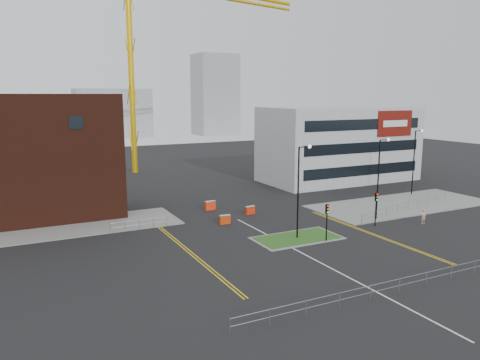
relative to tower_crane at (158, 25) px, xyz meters
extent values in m
plane|color=black|center=(-3.62, -56.43, -26.29)|extent=(200.00, 200.00, 0.00)
cube|color=slate|center=(-23.62, -34.43, -26.23)|extent=(28.00, 8.00, 0.12)
cube|color=slate|center=(18.38, -42.43, -26.23)|extent=(24.00, 10.00, 0.12)
cube|color=slate|center=(-1.62, -48.43, -26.25)|extent=(8.60, 4.60, 0.08)
cube|color=#21541C|center=(-1.62, -48.43, -26.23)|extent=(8.00, 4.00, 0.12)
cube|color=#431B10|center=(-23.62, -28.43, -19.29)|extent=(18.00, 10.00, 14.00)
cube|color=black|center=(-19.62, -33.45, -15.28)|extent=(1.40, 0.10, 1.40)
cube|color=#A9ABAE|center=(22.38, -24.43, -20.29)|extent=(25.00, 12.00, 12.00)
cube|color=black|center=(22.38, -30.45, -23.79)|extent=(22.00, 0.10, 1.60)
cube|color=black|center=(22.38, -30.45, -20.29)|extent=(22.00, 0.10, 1.60)
cube|color=black|center=(22.38, -30.45, -16.78)|extent=(22.00, 0.10, 1.60)
cube|color=#61110A|center=(28.38, -30.51, -16.78)|extent=(7.00, 0.15, 4.00)
cube|color=white|center=(28.38, -30.61, -16.78)|extent=(5.00, 0.05, 1.00)
cylinder|color=yellow|center=(-5.62, -1.43, -9.25)|extent=(1.00, 1.00, 34.08)
cylinder|color=black|center=(-1.62, -48.43, -21.79)|extent=(0.16, 0.16, 9.00)
cylinder|color=black|center=(-1.02, -48.43, -17.29)|extent=(1.20, 0.10, 0.10)
sphere|color=silver|center=(-0.42, -48.43, -17.29)|extent=(0.36, 0.36, 0.36)
cylinder|color=black|center=(10.38, -46.43, -21.79)|extent=(0.16, 0.16, 9.00)
cylinder|color=black|center=(10.98, -46.43, -17.29)|extent=(1.20, 0.10, 0.10)
sphere|color=silver|center=(11.58, -46.43, -17.29)|extent=(0.36, 0.36, 0.36)
cylinder|color=black|center=(24.38, -38.43, -21.79)|extent=(0.16, 0.16, 9.00)
cylinder|color=black|center=(24.98, -38.43, -17.29)|extent=(1.20, 0.10, 0.10)
sphere|color=silver|center=(25.58, -38.43, -17.29)|extent=(0.36, 0.36, 0.36)
cylinder|color=black|center=(0.38, -50.43, -24.79)|extent=(0.12, 0.12, 3.00)
cube|color=black|center=(0.38, -50.43, -23.09)|extent=(0.28, 0.22, 0.90)
sphere|color=red|center=(0.38, -50.56, -22.79)|extent=(0.18, 0.18, 0.18)
sphere|color=orange|center=(0.38, -50.56, -23.09)|extent=(0.18, 0.18, 0.18)
sphere|color=#0CCC33|center=(0.38, -50.56, -23.39)|extent=(0.18, 0.18, 0.18)
cylinder|color=black|center=(8.38, -48.43, -24.79)|extent=(0.12, 0.12, 3.00)
cube|color=black|center=(8.38, -48.43, -23.09)|extent=(0.28, 0.22, 0.90)
sphere|color=red|center=(8.38, -48.56, -22.79)|extent=(0.18, 0.18, 0.18)
sphere|color=orange|center=(8.38, -48.56, -23.09)|extent=(0.18, 0.18, 0.18)
sphere|color=#0CCC33|center=(8.38, -48.56, -23.39)|extent=(0.18, 0.18, 0.18)
cylinder|color=gray|center=(-3.62, -62.43, -25.24)|extent=(24.00, 0.04, 0.04)
cylinder|color=gray|center=(-3.62, -62.43, -25.74)|extent=(24.00, 0.04, 0.04)
cylinder|color=gray|center=(-15.62, -62.43, -25.74)|extent=(0.05, 0.05, 1.10)
cylinder|color=gray|center=(-14.62, -38.43, -25.24)|extent=(6.00, 0.04, 0.04)
cylinder|color=gray|center=(-14.62, -38.43, -25.74)|extent=(6.00, 0.04, 0.04)
cylinder|color=gray|center=(-17.62, -38.43, -25.74)|extent=(0.05, 0.05, 1.10)
cylinder|color=gray|center=(-11.62, -38.43, -25.74)|extent=(0.05, 0.05, 1.10)
cylinder|color=gray|center=(16.88, -44.93, -25.24)|extent=(19.01, 5.04, 0.04)
cylinder|color=gray|center=(16.88, -44.93, -25.74)|extent=(19.01, 5.04, 0.04)
cylinder|color=gray|center=(7.38, -47.43, -25.74)|extent=(0.05, 0.05, 1.10)
cylinder|color=gray|center=(26.38, -42.43, -25.74)|extent=(0.05, 0.05, 1.10)
cube|color=silver|center=(-3.62, -54.43, -26.28)|extent=(0.15, 30.00, 0.01)
cube|color=gold|center=(-12.62, -46.43, -26.28)|extent=(0.12, 24.00, 0.01)
cube|color=gold|center=(-12.32, -46.43, -26.28)|extent=(0.12, 24.00, 0.01)
cube|color=gold|center=(5.88, -50.43, -26.28)|extent=(0.12, 20.00, 0.01)
cube|color=gold|center=(6.18, -50.43, -26.28)|extent=(0.12, 20.00, 0.01)
cube|color=gray|center=(6.38, 73.57, -18.29)|extent=(24.00, 12.00, 16.00)
cube|color=gray|center=(41.38, 68.57, -12.29)|extent=(14.00, 12.00, 28.00)
cube|color=gray|center=(-11.62, 83.57, -20.29)|extent=(30.00, 12.00, 12.00)
imported|color=pink|center=(13.70, -50.16, -25.45)|extent=(0.61, 0.41, 1.67)
cube|color=red|center=(-5.70, -40.43, -25.79)|extent=(1.20, 0.44, 0.99)
cube|color=silver|center=(-5.70, -40.43, -25.35)|extent=(1.20, 0.44, 0.12)
cube|color=red|center=(-1.26, -37.93, -25.80)|extent=(1.19, 0.49, 0.97)
cube|color=silver|center=(-1.26, -37.93, -25.37)|extent=(1.19, 0.49, 0.12)
cube|color=#FF360E|center=(-4.62, -33.82, -25.73)|extent=(1.36, 0.55, 1.10)
cube|color=silver|center=(-4.62, -33.82, -25.24)|extent=(1.36, 0.55, 0.13)
camera|label=1|loc=(-26.49, -85.23, -12.47)|focal=35.00mm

